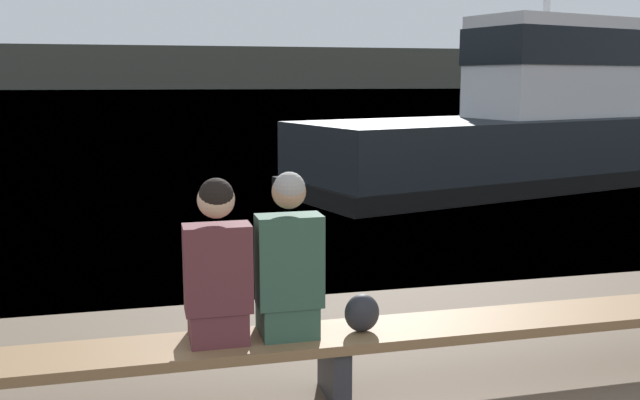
{
  "coord_description": "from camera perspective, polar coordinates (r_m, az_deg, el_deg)",
  "views": [
    {
      "loc": [
        -1.18,
        -1.1,
        2.04
      ],
      "look_at": [
        0.63,
        6.14,
        0.78
      ],
      "focal_mm": 40.0,
      "sensor_mm": 36.0,
      "label": 1
    }
  ],
  "objects": [
    {
      "name": "water_surface",
      "position": [
        126.43,
        -13.62,
        8.39
      ],
      "size": [
        240.0,
        240.0,
        0.0
      ],
      "primitive_type": "plane",
      "color": "#426B8E",
      "rests_on": "ground"
    },
    {
      "name": "far_shoreline",
      "position": [
        167.24,
        -13.83,
        10.23
      ],
      "size": [
        600.0,
        12.0,
        9.46
      ],
      "primitive_type": "cube",
      "color": "#4C4C42",
      "rests_on": "ground"
    },
    {
      "name": "bench_main",
      "position": [
        4.71,
        1.14,
        -11.39
      ],
      "size": [
        7.04,
        0.5,
        0.43
      ],
      "color": "brown",
      "rests_on": "ground"
    },
    {
      "name": "person_left",
      "position": [
        4.41,
        -8.21,
        -5.52
      ],
      "size": [
        0.41,
        0.39,
        1.04
      ],
      "color": "#56282D",
      "rests_on": "bench_main"
    },
    {
      "name": "person_right",
      "position": [
        4.48,
        -2.53,
        -5.22
      ],
      "size": [
        0.41,
        0.38,
        1.06
      ],
      "color": "#2D4C3D",
      "rests_on": "bench_main"
    },
    {
      "name": "shopping_bag",
      "position": [
        4.67,
        3.37,
        -9.01
      ],
      "size": [
        0.23,
        0.17,
        0.25
      ],
      "color": "#232328",
      "rests_on": "bench_main"
    },
    {
      "name": "tugboat_red",
      "position": [
        14.87,
        17.15,
        5.23
      ],
      "size": [
        10.6,
        5.46,
        5.68
      ],
      "rotation": [
        0.0,
        0.0,
        1.85
      ],
      "color": "black",
      "rests_on": "water_surface"
    }
  ]
}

